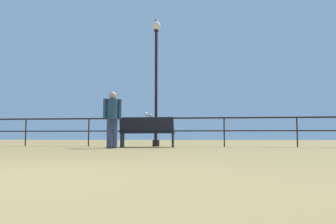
% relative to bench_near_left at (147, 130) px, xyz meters
% --- Properties ---
extents(pier_railing, '(23.25, 0.05, 0.98)m').
position_rel_bench_near_left_xyz_m(pier_railing, '(0.12, 0.80, 0.20)').
color(pier_railing, black).
rests_on(pier_railing, ground_plane).
extents(bench_near_left, '(1.71, 0.59, 0.94)m').
position_rel_bench_near_left_xyz_m(bench_near_left, '(0.00, 0.00, 0.00)').
color(bench_near_left, black).
rests_on(bench_near_left, ground_plane).
extents(lamppost_center, '(0.31, 0.31, 4.49)m').
position_rel_bench_near_left_xyz_m(lamppost_center, '(0.14, 0.97, 2.11)').
color(lamppost_center, black).
rests_on(lamppost_center, ground_plane).
extents(person_by_bench, '(0.50, 0.31, 1.63)m').
position_rel_bench_near_left_xyz_m(person_by_bench, '(-0.84, -0.99, 0.41)').
color(person_by_bench, '#333B5A').
rests_on(person_by_bench, ground_plane).
extents(seagull_on_rail, '(0.39, 0.24, 0.19)m').
position_rel_bench_near_left_xyz_m(seagull_on_rail, '(-0.10, 0.80, 0.53)').
color(seagull_on_rail, silver).
rests_on(seagull_on_rail, pier_railing).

